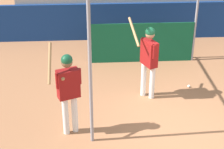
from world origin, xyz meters
TOP-DOWN VIEW (x-y plane):
  - ground_plane at (0.00, 0.00)m, footprint 60.00×60.00m
  - outfield_wall at (0.00, 5.31)m, footprint 24.00×0.12m
  - batting_cage at (-0.35, 2.64)m, footprint 3.17×3.88m
  - player_batter at (-0.49, 1.40)m, footprint 0.68×0.78m
  - player_waiting at (-2.37, -0.02)m, footprint 0.66×0.57m
  - baseball at (0.70, 1.78)m, footprint 0.07×0.07m

SIDE VIEW (x-z plane):
  - ground_plane at x=0.00m, z-range 0.00..0.00m
  - baseball at x=0.70m, z-range 0.00..0.07m
  - outfield_wall at x=0.00m, z-range 0.00..1.27m
  - player_waiting at x=-2.37m, z-range 0.09..2.19m
  - player_batter at x=-0.49m, z-range 0.16..2.13m
  - batting_cage at x=-0.35m, z-range -0.20..2.98m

